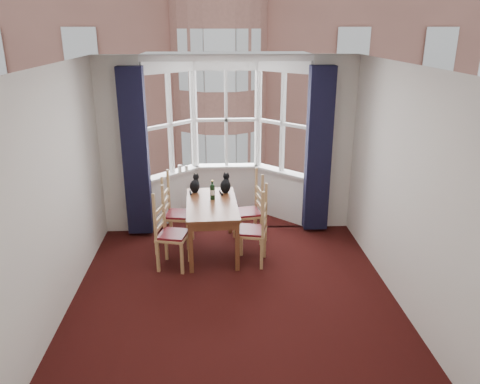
{
  "coord_description": "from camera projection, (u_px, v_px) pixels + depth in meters",
  "views": [
    {
      "loc": [
        -0.21,
        -4.97,
        3.19
      ],
      "look_at": [
        0.13,
        1.05,
        1.05
      ],
      "focal_mm": 35.0,
      "sensor_mm": 36.0,
      "label": 1
    }
  ],
  "objects": [
    {
      "name": "chair_left_far",
      "position": [
        173.0,
        215.0,
        7.12
      ],
      "size": [
        0.46,
        0.47,
        0.92
      ],
      "color": "tan",
      "rests_on": "floor"
    },
    {
      "name": "street",
      "position": [
        217.0,
        146.0,
        38.1
      ],
      "size": [
        80.0,
        80.0,
        0.0
      ],
      "primitive_type": "plane",
      "color": "#333335",
      "rests_on": "ground"
    },
    {
      "name": "curtain_left",
      "position": [
        136.0,
        153.0,
        7.17
      ],
      "size": [
        0.38,
        0.22,
        2.6
      ],
      "primitive_type": "cube",
      "color": "black",
      "rests_on": "floor"
    },
    {
      "name": "wall_left",
      "position": [
        54.0,
        197.0,
        5.18
      ],
      "size": [
        0.0,
        4.5,
        4.5
      ],
      "primitive_type": "plane",
      "rotation": [
        1.57,
        0.0,
        1.57
      ],
      "color": "silver",
      "rests_on": "floor"
    },
    {
      "name": "wall_back_pier_left",
      "position": [
        122.0,
        148.0,
        7.31
      ],
      "size": [
        0.7,
        0.12,
        2.8
      ],
      "primitive_type": "cube",
      "color": "silver",
      "rests_on": "floor"
    },
    {
      "name": "candle_tall",
      "position": [
        180.0,
        169.0,
        7.84
      ],
      "size": [
        0.06,
        0.06,
        0.13
      ],
      "primitive_type": "cylinder",
      "color": "white",
      "rests_on": "bay_window"
    },
    {
      "name": "floor",
      "position": [
        234.0,
        301.0,
        5.75
      ],
      "size": [
        4.5,
        4.5,
        0.0
      ],
      "primitive_type": "plane",
      "color": "black",
      "rests_on": "ground"
    },
    {
      "name": "ceiling",
      "position": [
        233.0,
        66.0,
        4.82
      ],
      "size": [
        4.5,
        4.5,
        0.0
      ],
      "primitive_type": "plane",
      "rotation": [
        3.14,
        0.0,
        0.0
      ],
      "color": "white",
      "rests_on": "floor"
    },
    {
      "name": "chair_right_near",
      "position": [
        258.0,
        232.0,
        6.54
      ],
      "size": [
        0.48,
        0.5,
        0.92
      ],
      "color": "tan",
      "rests_on": "floor"
    },
    {
      "name": "wall_right",
      "position": [
        407.0,
        191.0,
        5.39
      ],
      "size": [
        0.0,
        4.5,
        4.5
      ],
      "primitive_type": "plane",
      "rotation": [
        1.57,
        0.0,
        -1.57
      ],
      "color": "silver",
      "rests_on": "floor"
    },
    {
      "name": "chair_right_far",
      "position": [
        253.0,
        213.0,
        7.22
      ],
      "size": [
        0.46,
        0.48,
        0.92
      ],
      "color": "tan",
      "rests_on": "floor"
    },
    {
      "name": "chair_left_near",
      "position": [
        167.0,
        235.0,
        6.44
      ],
      "size": [
        0.48,
        0.5,
        0.92
      ],
      "color": "tan",
      "rests_on": "floor"
    },
    {
      "name": "tenement_building",
      "position": [
        218.0,
        69.0,
        18.4
      ],
      "size": [
        18.4,
        7.8,
        15.2
      ],
      "color": "#A86857",
      "rests_on": "street"
    },
    {
      "name": "wall_near",
      "position": [
        248.0,
        306.0,
        3.17
      ],
      "size": [
        4.0,
        0.0,
        4.0
      ],
      "primitive_type": "plane",
      "rotation": [
        -1.57,
        0.0,
        0.0
      ],
      "color": "silver",
      "rests_on": "floor"
    },
    {
      "name": "candle_short",
      "position": [
        186.0,
        169.0,
        7.88
      ],
      "size": [
        0.06,
        0.06,
        0.11
      ],
      "primitive_type": "cylinder",
      "color": "white",
      "rests_on": "bay_window"
    },
    {
      "name": "bay_window",
      "position": [
        227.0,
        139.0,
        7.87
      ],
      "size": [
        2.76,
        0.94,
        2.8
      ],
      "color": "white",
      "rests_on": "floor"
    },
    {
      "name": "wall_back_pier_right",
      "position": [
        330.0,
        145.0,
        7.49
      ],
      "size": [
        0.7,
        0.12,
        2.8
      ],
      "primitive_type": "cube",
      "color": "silver",
      "rests_on": "floor"
    },
    {
      "name": "dining_table",
      "position": [
        212.0,
        209.0,
        6.82
      ],
      "size": [
        0.79,
        1.39,
        0.77
      ],
      "color": "brown",
      "rests_on": "floor"
    },
    {
      "name": "cat_left",
      "position": [
        195.0,
        185.0,
        7.2
      ],
      "size": [
        0.21,
        0.25,
        0.3
      ],
      "color": "black",
      "rests_on": "dining_table"
    },
    {
      "name": "wine_bottle",
      "position": [
        212.0,
        191.0,
        6.9
      ],
      "size": [
        0.07,
        0.07,
        0.29
      ],
      "color": "black",
      "rests_on": "dining_table"
    },
    {
      "name": "cat_right",
      "position": [
        226.0,
        185.0,
        7.19
      ],
      "size": [
        0.21,
        0.26,
        0.32
      ],
      "color": "black",
      "rests_on": "dining_table"
    },
    {
      "name": "curtain_right",
      "position": [
        318.0,
        151.0,
        7.32
      ],
      "size": [
        0.38,
        0.22,
        2.6
      ],
      "primitive_type": "cube",
      "color": "black",
      "rests_on": "floor"
    }
  ]
}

